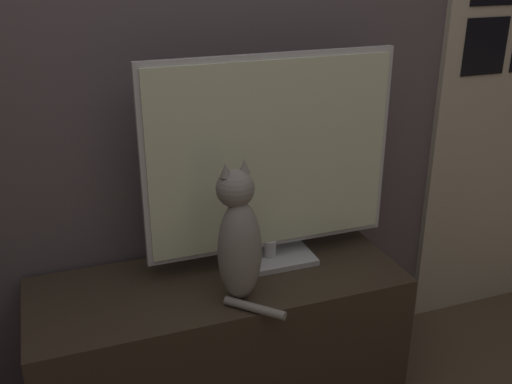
{
  "coord_description": "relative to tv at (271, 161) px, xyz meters",
  "views": [
    {
      "loc": [
        -0.49,
        -0.78,
        1.6
      ],
      "look_at": [
        0.13,
        0.9,
        0.85
      ],
      "focal_mm": 42.0,
      "sensor_mm": 36.0,
      "label": 1
    }
  ],
  "objects": [
    {
      "name": "tv",
      "position": [
        0.0,
        0.0,
        0.0
      ],
      "size": [
        0.89,
        0.19,
        0.75
      ],
      "color": "#B7B7BC",
      "rests_on": "tv_stand"
    },
    {
      "name": "cat",
      "position": [
        -0.18,
        -0.19,
        -0.17
      ],
      "size": [
        0.18,
        0.27,
        0.47
      ],
      "rotation": [
        0.0,
        0.0,
        0.18
      ],
      "color": "gray",
      "rests_on": "tv_stand"
    },
    {
      "name": "wall_back",
      "position": [
        -0.22,
        0.22,
        0.39
      ],
      "size": [
        4.8,
        0.05,
        2.6
      ],
      "color": "#564C51",
      "rests_on": "ground_plane"
    },
    {
      "name": "tv_stand",
      "position": [
        -0.22,
        -0.07,
        -0.65
      ],
      "size": [
        1.28,
        0.49,
        0.53
      ],
      "color": "#33281E",
      "rests_on": "ground_plane"
    }
  ]
}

